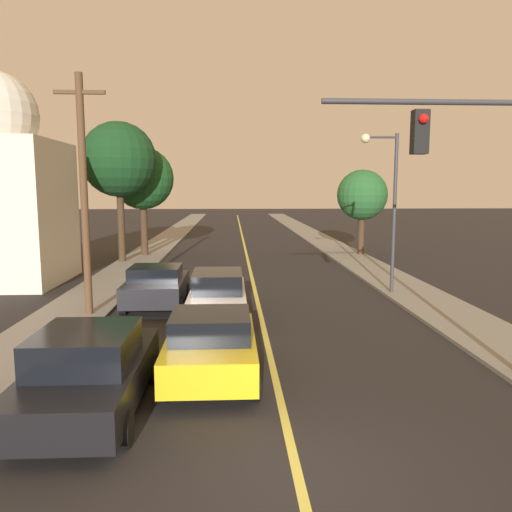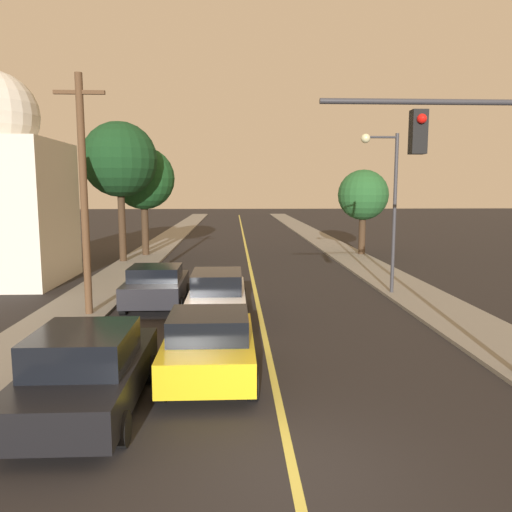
{
  "view_description": "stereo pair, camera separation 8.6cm",
  "coord_description": "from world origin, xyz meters",
  "px_view_note": "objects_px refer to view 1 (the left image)",
  "views": [
    {
      "loc": [
        -0.96,
        -6.84,
        4.23
      ],
      "look_at": [
        0.0,
        12.62,
        1.6
      ],
      "focal_mm": 35.0,
      "sensor_mm": 36.0,
      "label": 1
    },
    {
      "loc": [
        -0.87,
        -6.84,
        4.23
      ],
      "look_at": [
        0.0,
        12.62,
        1.6
      ],
      "focal_mm": 35.0,
      "sensor_mm": 36.0,
      "label": 2
    }
  ],
  "objects_px": {
    "tree_left_far": "(143,179)",
    "tree_right_near": "(362,195)",
    "tree_left_near": "(119,160)",
    "traffic_signal_mast": "(485,187)",
    "utility_pole_left": "(84,192)",
    "car_near_lane_front": "(211,345)",
    "car_outer_lane_second": "(156,286)",
    "car_outer_lane_front": "(89,371)",
    "streetlamp_right": "(386,191)",
    "car_near_lane_second": "(218,294)"
  },
  "relations": [
    {
      "from": "tree_left_far",
      "to": "tree_right_near",
      "type": "relative_size",
      "value": 1.25
    },
    {
      "from": "tree_left_near",
      "to": "tree_right_near",
      "type": "height_order",
      "value": "tree_left_near"
    },
    {
      "from": "traffic_signal_mast",
      "to": "utility_pole_left",
      "type": "distance_m",
      "value": 11.77
    },
    {
      "from": "car_near_lane_front",
      "to": "utility_pole_left",
      "type": "distance_m",
      "value": 7.86
    },
    {
      "from": "traffic_signal_mast",
      "to": "tree_right_near",
      "type": "xyz_separation_m",
      "value": [
        2.83,
        20.73,
        -0.46
      ]
    },
    {
      "from": "tree_left_near",
      "to": "car_outer_lane_second",
      "type": "bearing_deg",
      "value": -71.92
    },
    {
      "from": "tree_right_near",
      "to": "utility_pole_left",
      "type": "bearing_deg",
      "value": -131.3
    },
    {
      "from": "car_near_lane_front",
      "to": "tree_left_far",
      "type": "xyz_separation_m",
      "value": [
        -4.99,
        20.65,
        4.05
      ]
    },
    {
      "from": "car_outer_lane_second",
      "to": "utility_pole_left",
      "type": "relative_size",
      "value": 0.49
    },
    {
      "from": "traffic_signal_mast",
      "to": "tree_left_far",
      "type": "xyz_separation_m",
      "value": [
        -10.85,
        20.95,
        0.56
      ]
    },
    {
      "from": "car_outer_lane_second",
      "to": "car_outer_lane_front",
      "type": "bearing_deg",
      "value": -90.0
    },
    {
      "from": "traffic_signal_mast",
      "to": "tree_right_near",
      "type": "relative_size",
      "value": 1.16
    },
    {
      "from": "traffic_signal_mast",
      "to": "streetlamp_right",
      "type": "bearing_deg",
      "value": 85.79
    },
    {
      "from": "tree_right_near",
      "to": "tree_left_near",
      "type": "bearing_deg",
      "value": -170.33
    },
    {
      "from": "car_near_lane_second",
      "to": "car_outer_lane_second",
      "type": "height_order",
      "value": "car_near_lane_second"
    },
    {
      "from": "car_outer_lane_second",
      "to": "tree_right_near",
      "type": "bearing_deg",
      "value": 50.78
    },
    {
      "from": "tree_left_far",
      "to": "tree_right_near",
      "type": "distance_m",
      "value": 13.71
    },
    {
      "from": "utility_pole_left",
      "to": "tree_right_near",
      "type": "bearing_deg",
      "value": 48.7
    },
    {
      "from": "car_near_lane_front",
      "to": "tree_left_far",
      "type": "bearing_deg",
      "value": 103.58
    },
    {
      "from": "car_near_lane_second",
      "to": "car_outer_lane_front",
      "type": "distance_m",
      "value": 7.26
    },
    {
      "from": "tree_right_near",
      "to": "streetlamp_right",
      "type": "bearing_deg",
      "value": -100.43
    },
    {
      "from": "car_near_lane_front",
      "to": "traffic_signal_mast",
      "type": "bearing_deg",
      "value": -2.98
    },
    {
      "from": "tree_left_near",
      "to": "tree_left_far",
      "type": "distance_m",
      "value": 2.98
    },
    {
      "from": "tree_left_far",
      "to": "car_outer_lane_second",
      "type": "bearing_deg",
      "value": -78.61
    },
    {
      "from": "car_near_lane_front",
      "to": "tree_right_near",
      "type": "relative_size",
      "value": 0.72
    },
    {
      "from": "car_outer_lane_front",
      "to": "tree_right_near",
      "type": "height_order",
      "value": "tree_right_near"
    },
    {
      "from": "car_outer_lane_second",
      "to": "car_near_lane_second",
      "type": "bearing_deg",
      "value": -36.72
    },
    {
      "from": "traffic_signal_mast",
      "to": "streetlamp_right",
      "type": "height_order",
      "value": "streetlamp_right"
    },
    {
      "from": "streetlamp_right",
      "to": "traffic_signal_mast",
      "type": "bearing_deg",
      "value": -94.21
    },
    {
      "from": "car_near_lane_second",
      "to": "traffic_signal_mast",
      "type": "distance_m",
      "value": 8.86
    },
    {
      "from": "car_near_lane_front",
      "to": "streetlamp_right",
      "type": "relative_size",
      "value": 0.61
    },
    {
      "from": "car_near_lane_front",
      "to": "tree_right_near",
      "type": "height_order",
      "value": "tree_right_near"
    },
    {
      "from": "car_outer_lane_front",
      "to": "tree_left_far",
      "type": "xyz_separation_m",
      "value": [
        -2.74,
        22.19,
        4.03
      ]
    },
    {
      "from": "car_outer_lane_second",
      "to": "tree_left_far",
      "type": "bearing_deg",
      "value": 101.39
    },
    {
      "from": "utility_pole_left",
      "to": "tree_left_near",
      "type": "height_order",
      "value": "tree_left_near"
    },
    {
      "from": "car_near_lane_second",
      "to": "car_outer_lane_front",
      "type": "bearing_deg",
      "value": -107.98
    },
    {
      "from": "streetlamp_right",
      "to": "tree_right_near",
      "type": "bearing_deg",
      "value": 79.57
    },
    {
      "from": "car_near_lane_front",
      "to": "car_near_lane_second",
      "type": "height_order",
      "value": "car_near_lane_second"
    },
    {
      "from": "car_near_lane_front",
      "to": "streetlamp_right",
      "type": "xyz_separation_m",
      "value": [
        6.52,
        8.63,
        3.38
      ]
    },
    {
      "from": "utility_pole_left",
      "to": "tree_right_near",
      "type": "distance_m",
      "value": 19.64
    },
    {
      "from": "tree_right_near",
      "to": "tree_left_far",
      "type": "bearing_deg",
      "value": 179.09
    },
    {
      "from": "streetlamp_right",
      "to": "tree_right_near",
      "type": "height_order",
      "value": "streetlamp_right"
    },
    {
      "from": "car_outer_lane_front",
      "to": "tree_left_near",
      "type": "height_order",
      "value": "tree_left_near"
    },
    {
      "from": "car_near_lane_front",
      "to": "car_outer_lane_second",
      "type": "distance_m",
      "value": 7.38
    },
    {
      "from": "car_near_lane_front",
      "to": "car_near_lane_second",
      "type": "bearing_deg",
      "value": 90.0
    },
    {
      "from": "car_outer_lane_second",
      "to": "traffic_signal_mast",
      "type": "height_order",
      "value": "traffic_signal_mast"
    },
    {
      "from": "traffic_signal_mast",
      "to": "tree_right_near",
      "type": "distance_m",
      "value": 20.93
    },
    {
      "from": "tree_left_near",
      "to": "car_near_lane_second",
      "type": "bearing_deg",
      "value": -65.24
    },
    {
      "from": "car_near_lane_front",
      "to": "car_near_lane_second",
      "type": "xyz_separation_m",
      "value": [
        0.0,
        5.36,
        0.01
      ]
    },
    {
      "from": "car_near_lane_second",
      "to": "traffic_signal_mast",
      "type": "xyz_separation_m",
      "value": [
        5.86,
        -5.66,
        3.48
      ]
    }
  ]
}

